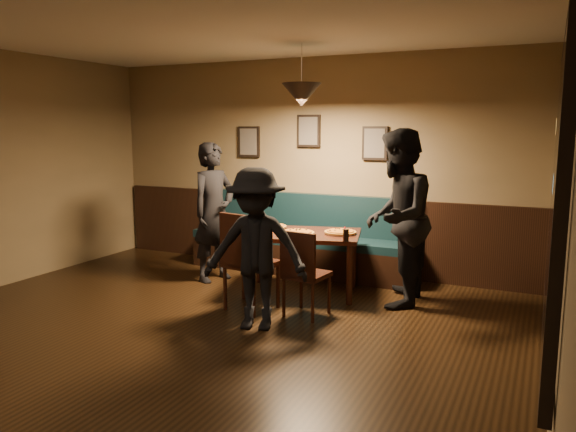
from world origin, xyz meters
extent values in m
plane|color=black|center=(0.00, 0.00, 0.00)|extent=(7.00, 7.00, 0.00)
plane|color=silver|center=(0.00, 0.00, 2.80)|extent=(7.00, 7.00, 0.00)
plane|color=#8C704F|center=(0.00, 3.50, 1.40)|extent=(6.00, 0.00, 6.00)
plane|color=#8C704F|center=(3.00, 0.00, 1.40)|extent=(0.00, 7.00, 7.00)
cube|color=black|center=(0.00, 3.47, 0.50)|extent=(5.88, 0.06, 1.00)
cube|color=black|center=(2.96, 0.50, 1.50)|extent=(0.06, 2.56, 1.86)
plane|color=black|center=(2.93, 0.50, 1.50)|extent=(0.00, 2.40, 2.40)
cube|color=black|center=(-0.90, 3.47, 1.70)|extent=(0.32, 0.04, 0.42)
cube|color=black|center=(0.00, 3.47, 1.85)|extent=(0.32, 0.04, 0.42)
cube|color=black|center=(0.90, 3.47, 1.70)|extent=(0.32, 0.04, 0.42)
cone|color=black|center=(0.38, 2.37, 2.25)|extent=(0.44, 0.44, 0.25)
cube|color=black|center=(0.38, 2.37, 0.35)|extent=(1.50, 1.16, 0.71)
imported|color=black|center=(-0.82, 2.42, 0.86)|extent=(0.57, 0.72, 1.72)
imported|color=black|center=(1.47, 2.43, 0.94)|extent=(0.79, 0.98, 1.89)
imported|color=black|center=(0.46, 1.14, 0.77)|extent=(1.10, 0.79, 1.53)
cylinder|color=#CE6A26|center=(-0.04, 2.48, 0.73)|extent=(0.34, 0.34, 0.04)
cylinder|color=gold|center=(0.40, 2.22, 0.73)|extent=(0.48, 0.48, 0.04)
cylinder|color=orange|center=(0.82, 2.48, 0.73)|extent=(0.39, 0.39, 0.04)
cylinder|color=black|center=(1.01, 2.11, 0.78)|extent=(0.08, 0.08, 0.13)
cylinder|color=#A20512|center=(0.91, 2.37, 0.77)|extent=(0.03, 0.03, 0.11)
cube|color=#1E7228|center=(-0.21, 2.65, 0.71)|extent=(0.16, 0.16, 0.01)
cube|color=#1F742C|center=(-0.13, 2.14, 0.71)|extent=(0.18, 0.18, 0.01)
cube|color=silver|center=(0.38, 2.01, 0.71)|extent=(0.17, 0.08, 0.00)
camera|label=1|loc=(2.90, -3.33, 1.89)|focal=34.67mm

